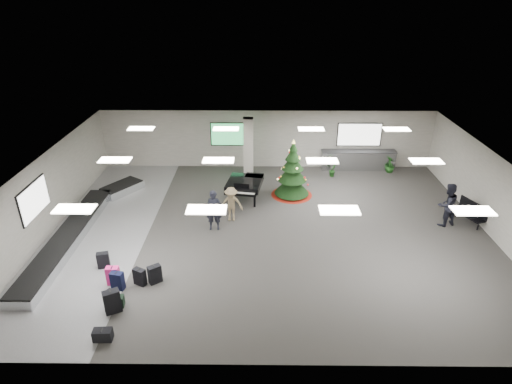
{
  "coord_description": "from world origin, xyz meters",
  "views": [
    {
      "loc": [
        -0.39,
        -15.33,
        9.25
      ],
      "look_at": [
        -0.56,
        1.0,
        1.3
      ],
      "focal_mm": 30.0,
      "sensor_mm": 36.0,
      "label": 1
    }
  ],
  "objects_px": {
    "baggage_carousel": "(80,226)",
    "service_counter": "(358,160)",
    "traveler_bench": "(447,205)",
    "bench": "(471,212)",
    "traveler_a": "(214,211)",
    "pink_suitcase": "(113,276)",
    "christmas_tree": "(292,177)",
    "potted_plant_left": "(333,170)",
    "grand_piano": "(244,184)",
    "potted_plant_right": "(390,165)",
    "traveler_b": "(231,204)"
  },
  "relations": [
    {
      "from": "potted_plant_left",
      "to": "potted_plant_right",
      "type": "bearing_deg",
      "value": 10.25
    },
    {
      "from": "service_counter",
      "to": "potted_plant_right",
      "type": "relative_size",
      "value": 4.86
    },
    {
      "from": "baggage_carousel",
      "to": "potted_plant_left",
      "type": "height_order",
      "value": "potted_plant_left"
    },
    {
      "from": "bench",
      "to": "traveler_a",
      "type": "xyz_separation_m",
      "value": [
        -10.88,
        -0.6,
        0.33
      ]
    },
    {
      "from": "pink_suitcase",
      "to": "traveler_bench",
      "type": "xyz_separation_m",
      "value": [
        12.81,
        4.15,
        0.62
      ]
    },
    {
      "from": "pink_suitcase",
      "to": "traveler_b",
      "type": "bearing_deg",
      "value": 48.88
    },
    {
      "from": "traveler_bench",
      "to": "baggage_carousel",
      "type": "bearing_deg",
      "value": -17.29
    },
    {
      "from": "baggage_carousel",
      "to": "service_counter",
      "type": "bearing_deg",
      "value": 27.67
    },
    {
      "from": "traveler_bench",
      "to": "potted_plant_right",
      "type": "relative_size",
      "value": 2.29
    },
    {
      "from": "grand_piano",
      "to": "traveler_a",
      "type": "relative_size",
      "value": 1.26
    },
    {
      "from": "traveler_a",
      "to": "potted_plant_right",
      "type": "xyz_separation_m",
      "value": [
        8.96,
        6.12,
        -0.46
      ]
    },
    {
      "from": "grand_piano",
      "to": "traveler_bench",
      "type": "relative_size",
      "value": 1.15
    },
    {
      "from": "grand_piano",
      "to": "traveler_b",
      "type": "relative_size",
      "value": 1.42
    },
    {
      "from": "service_counter",
      "to": "traveler_a",
      "type": "relative_size",
      "value": 2.31
    },
    {
      "from": "bench",
      "to": "traveler_b",
      "type": "bearing_deg",
      "value": 158.09
    },
    {
      "from": "baggage_carousel",
      "to": "bench",
      "type": "height_order",
      "value": "bench"
    },
    {
      "from": "service_counter",
      "to": "pink_suitcase",
      "type": "height_order",
      "value": "service_counter"
    },
    {
      "from": "christmas_tree",
      "to": "traveler_bench",
      "type": "xyz_separation_m",
      "value": [
        6.29,
        -2.81,
        -0.02
      ]
    },
    {
      "from": "pink_suitcase",
      "to": "traveler_a",
      "type": "xyz_separation_m",
      "value": [
        3.09,
        3.69,
        0.54
      ]
    },
    {
      "from": "christmas_tree",
      "to": "grand_piano",
      "type": "distance_m",
      "value": 2.35
    },
    {
      "from": "grand_piano",
      "to": "traveler_a",
      "type": "xyz_separation_m",
      "value": [
        -1.15,
        -2.73,
        0.07
      ]
    },
    {
      "from": "service_counter",
      "to": "traveler_a",
      "type": "height_order",
      "value": "traveler_a"
    },
    {
      "from": "service_counter",
      "to": "christmas_tree",
      "type": "distance_m",
      "value": 5.06
    },
    {
      "from": "pink_suitcase",
      "to": "bench",
      "type": "height_order",
      "value": "bench"
    },
    {
      "from": "pink_suitcase",
      "to": "christmas_tree",
      "type": "height_order",
      "value": "christmas_tree"
    },
    {
      "from": "traveler_b",
      "to": "christmas_tree",
      "type": "bearing_deg",
      "value": 41.79
    },
    {
      "from": "bench",
      "to": "traveler_b",
      "type": "height_order",
      "value": "traveler_b"
    },
    {
      "from": "service_counter",
      "to": "traveler_a",
      "type": "distance_m",
      "value": 9.79
    },
    {
      "from": "pink_suitcase",
      "to": "potted_plant_left",
      "type": "height_order",
      "value": "potted_plant_left"
    },
    {
      "from": "traveler_a",
      "to": "pink_suitcase",
      "type": "bearing_deg",
      "value": -131.94
    },
    {
      "from": "baggage_carousel",
      "to": "service_counter",
      "type": "height_order",
      "value": "service_counter"
    },
    {
      "from": "traveler_a",
      "to": "potted_plant_left",
      "type": "height_order",
      "value": "traveler_a"
    },
    {
      "from": "baggage_carousel",
      "to": "service_counter",
      "type": "distance_m",
      "value": 14.5
    },
    {
      "from": "pink_suitcase",
      "to": "traveler_bench",
      "type": "relative_size",
      "value": 0.36
    },
    {
      "from": "potted_plant_right",
      "to": "traveler_bench",
      "type": "bearing_deg",
      "value": -82.34
    },
    {
      "from": "bench",
      "to": "traveler_a",
      "type": "relative_size",
      "value": 0.91
    },
    {
      "from": "bench",
      "to": "potted_plant_left",
      "type": "distance_m",
      "value": 7.12
    },
    {
      "from": "baggage_carousel",
      "to": "traveler_bench",
      "type": "relative_size",
      "value": 5.08
    },
    {
      "from": "traveler_a",
      "to": "service_counter",
      "type": "bearing_deg",
      "value": 39.96
    },
    {
      "from": "traveler_bench",
      "to": "pink_suitcase",
      "type": "bearing_deg",
      "value": -1.81
    },
    {
      "from": "grand_piano",
      "to": "traveler_a",
      "type": "height_order",
      "value": "traveler_a"
    },
    {
      "from": "grand_piano",
      "to": "potted_plant_left",
      "type": "bearing_deg",
      "value": 40.58
    },
    {
      "from": "potted_plant_left",
      "to": "potted_plant_right",
      "type": "height_order",
      "value": "potted_plant_right"
    },
    {
      "from": "traveler_bench",
      "to": "bench",
      "type": "bearing_deg",
      "value": 167.33
    },
    {
      "from": "baggage_carousel",
      "to": "traveler_bench",
      "type": "xyz_separation_m",
      "value": [
        15.29,
        0.66,
        0.74
      ]
    },
    {
      "from": "baggage_carousel",
      "to": "potted_plant_right",
      "type": "distance_m",
      "value": 15.84
    },
    {
      "from": "baggage_carousel",
      "to": "pink_suitcase",
      "type": "bearing_deg",
      "value": -54.71
    },
    {
      "from": "service_counter",
      "to": "traveler_b",
      "type": "height_order",
      "value": "traveler_b"
    },
    {
      "from": "potted_plant_left",
      "to": "pink_suitcase",
      "type": "bearing_deg",
      "value": -133.78
    },
    {
      "from": "christmas_tree",
      "to": "potted_plant_left",
      "type": "distance_m",
      "value": 3.29
    }
  ]
}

